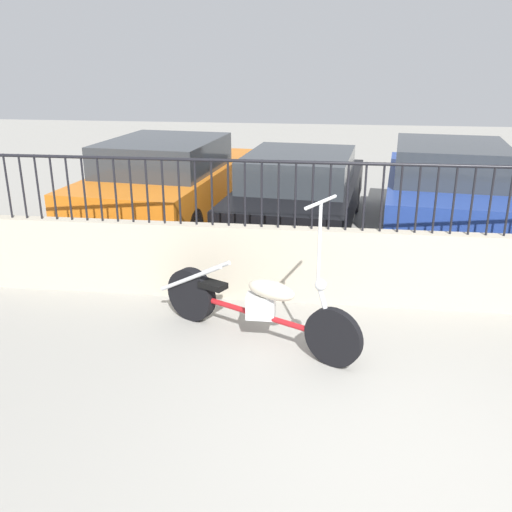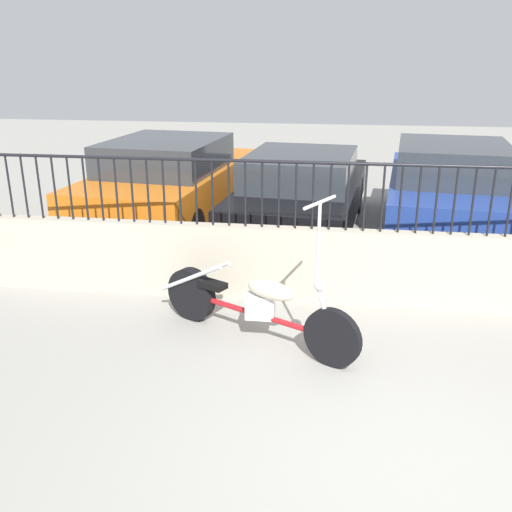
% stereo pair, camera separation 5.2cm
% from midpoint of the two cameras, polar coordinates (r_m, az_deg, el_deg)
% --- Properties ---
extents(ground_plane, '(40.00, 40.00, 0.00)m').
position_cam_midpoint_polar(ground_plane, '(4.35, 15.13, -19.86)').
color(ground_plane, gray).
extents(low_wall, '(9.68, 0.18, 0.87)m').
position_cam_midpoint_polar(low_wall, '(6.53, 12.58, -1.26)').
color(low_wall, '#B2A893').
rests_on(low_wall, ground_plane).
extents(fence_railing, '(9.68, 0.04, 0.76)m').
position_cam_midpoint_polar(fence_railing, '(6.26, 13.22, 6.82)').
color(fence_railing, black).
rests_on(fence_railing, low_wall).
extents(motorcycle_red, '(2.14, 1.20, 1.54)m').
position_cam_midpoint_polar(motorcycle_red, '(5.67, -1.09, -4.73)').
color(motorcycle_red, black).
rests_on(motorcycle_red, ground_plane).
extents(car_orange, '(2.28, 4.50, 1.42)m').
position_cam_midpoint_polar(car_orange, '(9.55, -8.84, 7.38)').
color(car_orange, black).
rests_on(car_orange, ground_plane).
extents(car_black, '(2.15, 4.39, 1.27)m').
position_cam_midpoint_polar(car_black, '(9.08, 4.23, 6.48)').
color(car_black, black).
rests_on(car_black, ground_plane).
extents(car_blue, '(2.22, 4.30, 1.45)m').
position_cam_midpoint_polar(car_blue, '(9.34, 18.35, 6.36)').
color(car_blue, black).
rests_on(car_blue, ground_plane).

